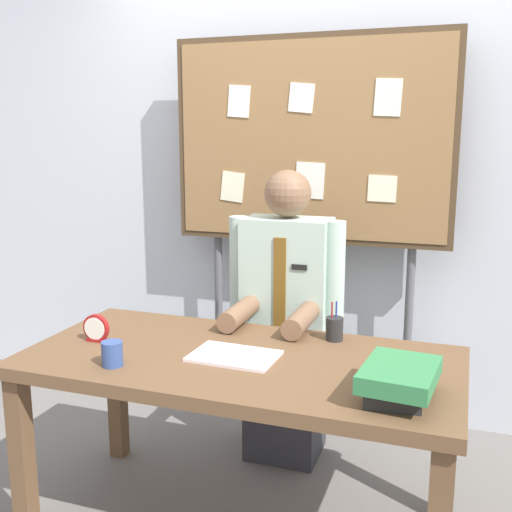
# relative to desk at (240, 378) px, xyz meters

# --- Properties ---
(back_wall) EXTENTS (6.40, 0.08, 2.70)m
(back_wall) POSITION_rel_desk_xyz_m (0.00, 1.22, 0.71)
(back_wall) COLOR silver
(back_wall) RESTS_ON ground_plane
(desk) EXTENTS (1.64, 0.79, 0.72)m
(desk) POSITION_rel_desk_xyz_m (0.00, 0.00, 0.00)
(desk) COLOR brown
(desk) RESTS_ON ground_plane
(person) EXTENTS (0.55, 0.56, 1.38)m
(person) POSITION_rel_desk_xyz_m (0.00, 0.61, 0.01)
(person) COLOR #2D2D33
(person) RESTS_ON ground_plane
(bulletin_board) EXTENTS (1.44, 0.09, 2.03)m
(bulletin_board) POSITION_rel_desk_xyz_m (-0.00, 1.01, 0.84)
(bulletin_board) COLOR #4C3823
(bulletin_board) RESTS_ON ground_plane
(book_stack) EXTENTS (0.25, 0.31, 0.11)m
(book_stack) POSITION_rel_desk_xyz_m (0.60, -0.18, 0.15)
(book_stack) COLOR #262626
(book_stack) RESTS_ON desk
(open_notebook) EXTENTS (0.33, 0.23, 0.01)m
(open_notebook) POSITION_rel_desk_xyz_m (-0.02, -0.02, 0.09)
(open_notebook) COLOR silver
(open_notebook) RESTS_ON desk
(desk_clock) EXTENTS (0.11, 0.04, 0.11)m
(desk_clock) POSITION_rel_desk_xyz_m (-0.61, -0.03, 0.14)
(desk_clock) COLOR maroon
(desk_clock) RESTS_ON desk
(coffee_mug) EXTENTS (0.08, 0.08, 0.09)m
(coffee_mug) POSITION_rel_desk_xyz_m (-0.40, -0.24, 0.13)
(coffee_mug) COLOR #334C8C
(coffee_mug) RESTS_ON desk
(pen_holder) EXTENTS (0.07, 0.07, 0.16)m
(pen_holder) POSITION_rel_desk_xyz_m (0.30, 0.30, 0.13)
(pen_holder) COLOR #262626
(pen_holder) RESTS_ON desk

